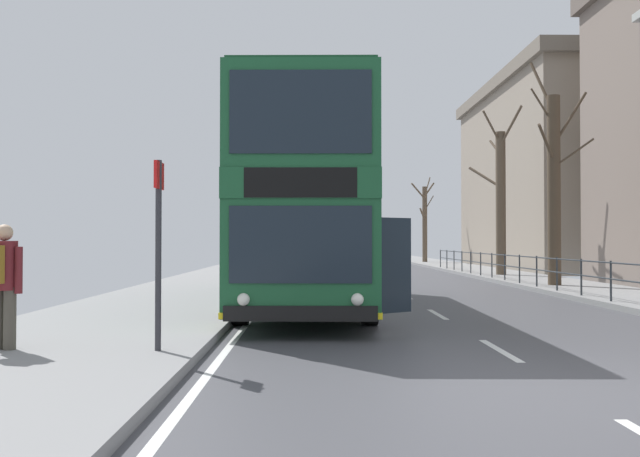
# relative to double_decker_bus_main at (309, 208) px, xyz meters

# --- Properties ---
(ground) EXTENTS (15.80, 140.00, 0.20)m
(ground) POSITION_rel_double_decker_bus_main_xyz_m (2.05, -9.09, -2.34)
(ground) COLOR #46464B
(double_decker_bus_main) EXTENTS (3.24, 11.62, 4.55)m
(double_decker_bus_main) POSITION_rel_double_decker_bus_main_xyz_m (0.00, 0.00, 0.00)
(double_decker_bus_main) COLOR #19512D
(double_decker_bus_main) RESTS_ON ground
(pedestrian_railing_far_kerb) EXTENTS (0.05, 33.65, 0.97)m
(pedestrian_railing_far_kerb) POSITION_rel_double_decker_bus_main_xyz_m (7.21, 4.26, -1.59)
(pedestrian_railing_far_kerb) COLOR #2D3338
(pedestrian_railing_far_kerb) RESTS_ON ground
(pedestrian_with_backpack) EXTENTS (0.55, 0.58, 1.66)m
(pedestrian_with_backpack) POSITION_rel_double_decker_bus_main_xyz_m (-4.06, -7.23, -1.28)
(pedestrian_with_backpack) COLOR #4C473D
(pedestrian_with_backpack) RESTS_ON ground
(bus_stop_sign_near) EXTENTS (0.08, 0.44, 2.51)m
(bus_stop_sign_near) POSITION_rel_double_decker_bus_main_xyz_m (-1.98, -7.30, -0.69)
(bus_stop_sign_near) COLOR #2D2D33
(bus_stop_sign_near) RESTS_ON ground
(bare_tree_far_00) EXTENTS (1.90, 2.23, 5.99)m
(bare_tree_far_00) POSITION_rel_double_decker_bus_main_xyz_m (7.98, 30.75, 0.59)
(bare_tree_far_00) COLOR brown
(bare_tree_far_00) RESTS_ON ground
(bare_tree_far_01) EXTENTS (1.96, 2.29, 7.64)m
(bare_tree_far_01) POSITION_rel_double_decker_bus_main_xyz_m (8.05, 5.87, 1.02)
(bare_tree_far_01) COLOR #4C3D2D
(bare_tree_far_01) RESTS_ON ground
(bare_tree_far_02) EXTENTS (1.72, 2.57, 7.10)m
(bare_tree_far_02) POSITION_rel_double_decker_bus_main_xyz_m (8.22, 12.76, 1.00)
(bare_tree_far_02) COLOR brown
(bare_tree_far_02) RESTS_ON ground
(background_building_00) EXTENTS (14.02, 17.43, 10.84)m
(background_building_00) POSITION_rel_double_decker_bus_main_xyz_m (17.31, 22.43, 3.06)
(background_building_00) COLOR gray
(background_building_00) RESTS_ON ground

